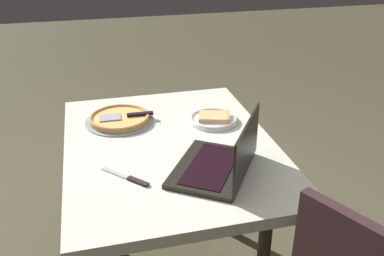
{
  "coord_description": "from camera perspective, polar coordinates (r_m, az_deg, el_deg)",
  "views": [
    {
      "loc": [
        1.52,
        -0.29,
        1.58
      ],
      "look_at": [
        0.06,
        0.08,
        0.83
      ],
      "focal_mm": 39.89,
      "sensor_mm": 36.0,
      "label": 1
    }
  ],
  "objects": [
    {
      "name": "dining_table",
      "position": [
        1.8,
        -2.88,
        -4.33
      ],
      "size": [
        1.11,
        0.85,
        0.74
      ],
      "color": "silver",
      "rests_on": "ground_plane"
    },
    {
      "name": "laptop",
      "position": [
        1.55,
        3.94,
        -4.56
      ],
      "size": [
        0.43,
        0.41,
        0.22
      ],
      "color": "black",
      "rests_on": "dining_table"
    },
    {
      "name": "pizza_plate",
      "position": [
        1.94,
        2.95,
        1.24
      ],
      "size": [
        0.22,
        0.22,
        0.04
      ],
      "color": "silver",
      "rests_on": "dining_table"
    },
    {
      "name": "pizza_tray",
      "position": [
        1.97,
        -9.64,
        1.26
      ],
      "size": [
        0.31,
        0.31,
        0.03
      ],
      "color": "#919AA2",
      "rests_on": "dining_table"
    },
    {
      "name": "table_knife",
      "position": [
        1.55,
        -8.38,
        -6.67
      ],
      "size": [
        0.17,
        0.16,
        0.01
      ],
      "color": "#BCBFBE",
      "rests_on": "dining_table"
    }
  ]
}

